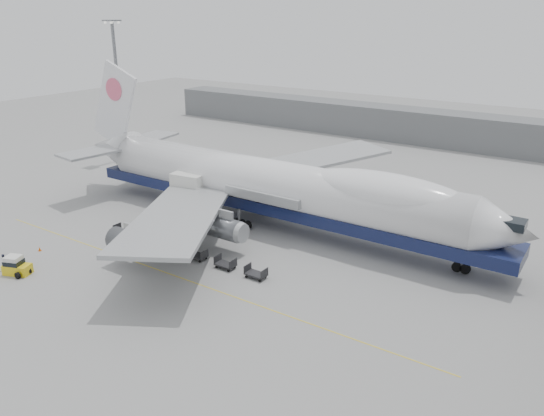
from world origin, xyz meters
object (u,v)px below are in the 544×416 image
Objects in this scene: baggage_tug at (16,266)px; airliner at (275,185)px; ground_worker at (5,262)px; catering_truck at (189,192)px.

airliner is at bearing 38.23° from baggage_tug.
baggage_tug is 1.89m from ground_worker.
baggage_tug reaches higher than ground_worker.
catering_truck reaches higher than ground_worker.
airliner is 32.77m from ground_worker.
ground_worker is (-17.45, -27.34, -4.69)m from airliner.
airliner is at bearing -44.53° from ground_worker.
baggage_tug is (-15.57, -27.18, -4.71)m from airliner.
catering_truck is 24.63m from ground_worker.
ground_worker is at bearing -109.95° from catering_truck.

